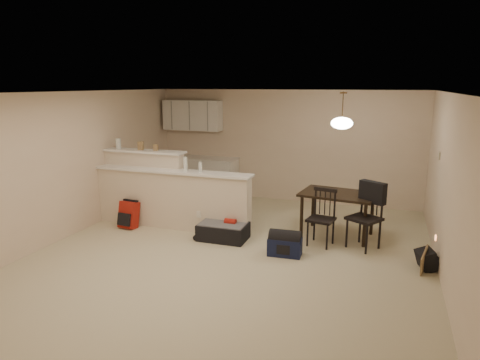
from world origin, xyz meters
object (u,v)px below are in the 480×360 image
at_px(dining_table, 338,198).
at_px(pendant_lamp, 342,123).
at_px(dining_chair_far, 364,217).
at_px(dining_chair_near, 321,218).
at_px(black_daypack, 427,260).
at_px(red_backpack, 129,215).
at_px(suitcase, 223,231).
at_px(navy_duffel, 285,247).

distance_m(dining_table, pendant_lamp, 1.31).
bearing_deg(dining_chair_far, dining_chair_near, -140.90).
xyz_separation_m(dining_chair_near, black_daypack, (1.60, -0.44, -0.33)).
bearing_deg(red_backpack, suitcase, 5.77).
bearing_deg(navy_duffel, red_backpack, 170.67).
xyz_separation_m(dining_table, suitcase, (-1.82, -0.83, -0.54)).
bearing_deg(suitcase, navy_duffel, -16.62).
bearing_deg(dining_chair_near, red_backpack, -164.84).
relative_size(red_backpack, navy_duffel, 0.96).
bearing_deg(dining_chair_far, pendant_lamp, 167.76).
relative_size(pendant_lamp, navy_duffel, 1.20).
relative_size(pendant_lamp, red_backpack, 1.26).
xyz_separation_m(red_backpack, black_daypack, (5.11, -0.15, -0.11)).
distance_m(dining_chair_near, navy_duffel, 0.84).
bearing_deg(navy_duffel, dining_chair_far, 29.16).
xyz_separation_m(dining_table, red_backpack, (-3.70, -0.83, -0.44)).
xyz_separation_m(red_backpack, navy_duffel, (3.05, -0.34, -0.11)).
bearing_deg(dining_chair_near, suitcase, -159.50).
relative_size(dining_chair_far, red_backpack, 2.16).
bearing_deg(dining_chair_far, navy_duffel, -116.32).
height_order(navy_duffel, black_daypack, navy_duffel).
distance_m(navy_duffel, black_daypack, 2.07).
distance_m(pendant_lamp, dining_chair_near, 1.63).
relative_size(dining_chair_near, navy_duffel, 1.83).
bearing_deg(pendant_lamp, suitcase, -155.41).
relative_size(pendant_lamp, suitcase, 0.75).
xyz_separation_m(pendant_lamp, red_backpack, (-3.70, -0.83, -1.74)).
distance_m(dining_table, dining_chair_far, 0.68).
relative_size(suitcase, navy_duffel, 1.60).
distance_m(dining_chair_far, suitcase, 2.36).
xyz_separation_m(dining_chair_near, navy_duffel, (-0.45, -0.62, -0.33)).
bearing_deg(red_backpack, dining_chair_far, 10.91).
height_order(suitcase, black_daypack, same).
xyz_separation_m(dining_chair_far, black_daypack, (0.93, -0.53, -0.39)).
height_order(pendant_lamp, dining_chair_far, pendant_lamp).
distance_m(pendant_lamp, suitcase, 2.72).
distance_m(dining_chair_far, navy_duffel, 1.39).
bearing_deg(dining_chair_near, pendant_lamp, 80.58).
relative_size(dining_table, dining_chair_near, 1.43).
relative_size(pendant_lamp, black_daypack, 1.97).
bearing_deg(pendant_lamp, red_backpack, -167.34).
distance_m(dining_chair_far, black_daypack, 1.14).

